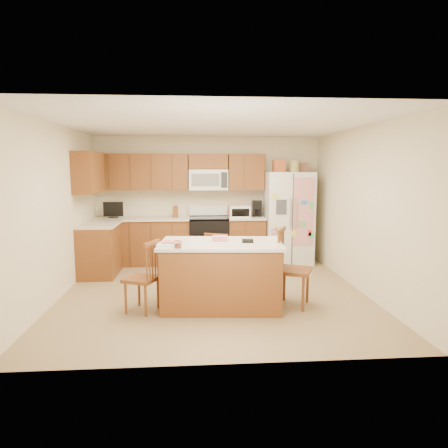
{
  "coord_description": "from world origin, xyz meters",
  "views": [
    {
      "loc": [
        -0.28,
        -5.86,
        1.88
      ],
      "look_at": [
        0.18,
        0.35,
        1.0
      ],
      "focal_mm": 32.0,
      "sensor_mm": 36.0,
      "label": 1
    }
  ],
  "objects": [
    {
      "name": "windsor_chair_left",
      "position": [
        -0.96,
        -0.73,
        0.45
      ],
      "size": [
        0.52,
        0.53,
        0.95
      ],
      "color": "brown",
      "rests_on": "ground"
    },
    {
      "name": "windsor_chair_right",
      "position": [
        1.04,
        -0.64,
        0.5
      ],
      "size": [
        0.59,
        0.6,
        1.07
      ],
      "color": "brown",
      "rests_on": "ground"
    },
    {
      "name": "ground",
      "position": [
        0.0,
        0.0,
        0.0
      ],
      "size": [
        4.5,
        4.5,
        0.0
      ],
      "primitive_type": "plane",
      "color": "#8A7156",
      "rests_on": "ground"
    },
    {
      "name": "island",
      "position": [
        0.07,
        -0.62,
        0.45
      ],
      "size": [
        1.7,
        1.08,
        0.98
      ],
      "color": "brown",
      "rests_on": "ground"
    },
    {
      "name": "room_shell",
      "position": [
        0.0,
        0.0,
        1.44
      ],
      "size": [
        4.6,
        4.6,
        2.52
      ],
      "color": "beige",
      "rests_on": "ground"
    },
    {
      "name": "refrigerator",
      "position": [
        1.57,
        1.87,
        0.92
      ],
      "size": [
        0.9,
        0.79,
        2.04
      ],
      "color": "white",
      "rests_on": "ground"
    },
    {
      "name": "windsor_chair_back",
      "position": [
        0.09,
        0.15,
        0.43
      ],
      "size": [
        0.5,
        0.49,
        0.9
      ],
      "color": "brown",
      "rests_on": "ground"
    },
    {
      "name": "cabinetry",
      "position": [
        -0.98,
        1.79,
        0.91
      ],
      "size": [
        3.36,
        1.56,
        2.15
      ],
      "color": "brown",
      "rests_on": "ground"
    },
    {
      "name": "stove",
      "position": [
        0.0,
        1.94,
        0.47
      ],
      "size": [
        0.76,
        0.65,
        1.13
      ],
      "color": "black",
      "rests_on": "ground"
    }
  ]
}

